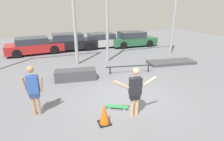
{
  "coord_description": "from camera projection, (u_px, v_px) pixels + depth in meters",
  "views": [
    {
      "loc": [
        -2.62,
        -5.67,
        3.56
      ],
      "look_at": [
        -0.07,
        1.35,
        0.79
      ],
      "focal_mm": 28.0,
      "sensor_mm": 36.0,
      "label": 1
    }
  ],
  "objects": [
    {
      "name": "parked_car_red",
      "position": [
        34.0,
        46.0,
        13.71
      ],
      "size": [
        4.37,
        2.27,
        1.27
      ],
      "rotation": [
        0.0,
        0.0,
        0.1
      ],
      "color": "red",
      "rests_on": "ground_plane"
    },
    {
      "name": "grind_box",
      "position": [
        76.0,
        75.0,
        8.87
      ],
      "size": [
        2.1,
        0.92,
        0.54
      ],
      "primitive_type": "cube",
      "rotation": [
        0.0,
        0.0,
        -0.14
      ],
      "color": "#47474C",
      "rests_on": "ground_plane"
    },
    {
      "name": "canopy_support_right",
      "position": [
        143.0,
        12.0,
        11.78
      ],
      "size": [
        5.36,
        0.2,
        5.17
      ],
      "color": "#A5A8AD",
      "rests_on": "ground_plane"
    },
    {
      "name": "parked_car_black",
      "position": [
        69.0,
        42.0,
        14.78
      ],
      "size": [
        4.43,
        2.01,
        1.41
      ],
      "rotation": [
        0.0,
        0.0,
        0.03
      ],
      "color": "black",
      "rests_on": "ground_plane"
    },
    {
      "name": "grind_rail",
      "position": [
        130.0,
        67.0,
        9.73
      ],
      "size": [
        2.66,
        0.56,
        0.44
      ],
      "rotation": [
        0.0,
        0.0,
        -0.19
      ],
      "color": "black",
      "rests_on": "ground_plane"
    },
    {
      "name": "parked_car_green",
      "position": [
        133.0,
        39.0,
        16.32
      ],
      "size": [
        4.23,
        2.03,
        1.35
      ],
      "rotation": [
        0.0,
        0.0,
        -0.03
      ],
      "color": "#28603D",
      "rests_on": "ground_plane"
    },
    {
      "name": "skateboarder",
      "position": [
        135.0,
        90.0,
        5.68
      ],
      "size": [
        1.48,
        0.23,
        1.75
      ],
      "rotation": [
        0.0,
        0.0,
        -0.09
      ],
      "color": "#DBAD89",
      "rests_on": "ground_plane"
    },
    {
      "name": "traffic_cone",
      "position": [
        104.0,
        114.0,
        5.51
      ],
      "size": [
        0.39,
        0.39,
        0.73
      ],
      "color": "black",
      "rests_on": "ground_plane"
    },
    {
      "name": "manual_pad",
      "position": [
        171.0,
        62.0,
        11.46
      ],
      "size": [
        3.19,
        1.47,
        0.18
      ],
      "primitive_type": "cube",
      "rotation": [
        0.0,
        0.0,
        -0.13
      ],
      "color": "#47474C",
      "rests_on": "ground_plane"
    },
    {
      "name": "skateboard",
      "position": [
        117.0,
        107.0,
        6.45
      ],
      "size": [
        0.82,
        0.58,
        0.08
      ],
      "rotation": [
        0.0,
        0.0,
        -0.5
      ],
      "color": "#338C4C",
      "rests_on": "ground_plane"
    },
    {
      "name": "canopy_support_left",
      "position": [
        26.0,
        13.0,
        9.46
      ],
      "size": [
        5.36,
        0.2,
        5.17
      ],
      "color": "#A5A8AD",
      "rests_on": "ground_plane"
    },
    {
      "name": "bystander",
      "position": [
        33.0,
        88.0,
        5.76
      ],
      "size": [
        0.69,
        0.25,
        1.79
      ],
      "rotation": [
        0.0,
        0.0,
        2.94
      ],
      "color": "tan",
      "rests_on": "ground_plane"
    },
    {
      "name": "parked_car_silver",
      "position": [
        103.0,
        40.0,
        15.88
      ],
      "size": [
        4.04,
        1.99,
        1.27
      ],
      "rotation": [
        0.0,
        0.0,
        0.02
      ],
      "color": "#B7BABF",
      "rests_on": "ground_plane"
    },
    {
      "name": "ground_plane",
      "position": [
        125.0,
        99.0,
        7.07
      ],
      "size": [
        36.0,
        36.0,
        0.0
      ],
      "primitive_type": "plane",
      "color": "slate"
    }
  ]
}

